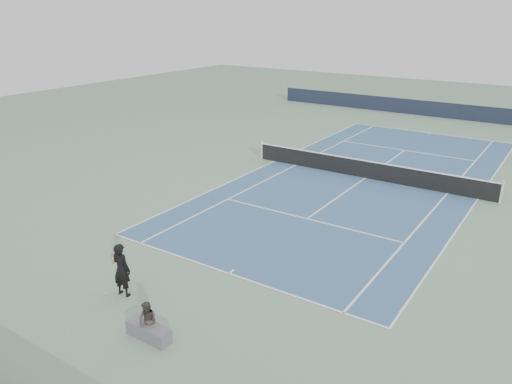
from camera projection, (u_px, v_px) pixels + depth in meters
The scene contains 7 objects.
ground at pixel (365, 178), 25.80m from camera, with size 80.00×80.00×0.00m, color gray.
court_surface at pixel (365, 178), 25.80m from camera, with size 10.97×23.77×0.01m, color #375A83.
tennis_net at pixel (366, 169), 25.62m from camera, with size 12.90×0.10×1.07m.
windscreen_far at pixel (452, 111), 39.57m from camera, with size 30.00×0.25×1.20m, color black.
tennis_player at pixel (121, 270), 15.02m from camera, with size 0.80×0.53×1.72m.
tennis_ball at pixel (105, 293), 15.33m from camera, with size 0.07×0.07×0.07m, color #C0E42E.
spectator_bench at pixel (148, 326), 13.16m from camera, with size 1.33×0.53×1.11m.
Camera 1 is at (8.80, -23.51, 8.26)m, focal length 35.00 mm.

